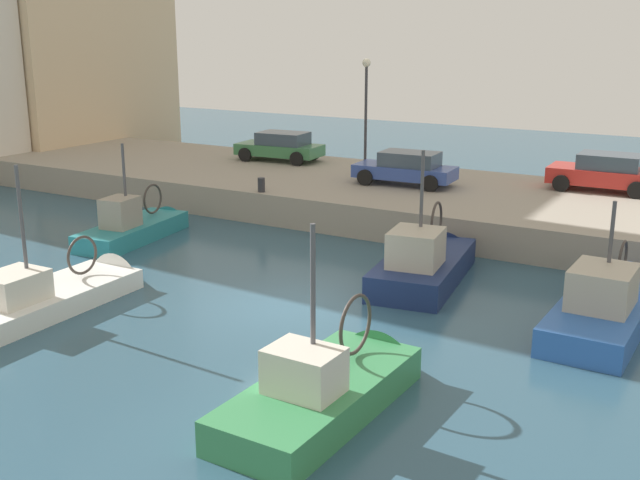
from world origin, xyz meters
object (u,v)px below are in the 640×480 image
parked_car_red (605,172)px  mooring_bollard_north (261,185)px  fishing_boat_green (330,400)px  fishing_boat_navy (426,273)px  fishing_boat_teal (139,234)px  parked_car_green (281,146)px  parked_car_blue (406,168)px  quay_streetlamp (366,97)px  fishing_boat_blue (608,314)px  fishing_boat_white (53,303)px

parked_car_red → mooring_bollard_north: parked_car_red is taller
fishing_boat_green → parked_car_red: 18.79m
fishing_boat_navy → mooring_bollard_north: bearing=68.2°
fishing_boat_teal → fishing_boat_green: 14.50m
parked_car_green → parked_car_blue: 7.81m
parked_car_green → mooring_bollard_north: bearing=-153.0°
parked_car_green → quay_streetlamp: quay_streetlamp is taller
fishing_boat_green → fishing_boat_teal: bearing=57.9°
mooring_bollard_north → quay_streetlamp: quay_streetlamp is taller
fishing_boat_blue → parked_car_red: fishing_boat_blue is taller
fishing_boat_white → parked_car_red: fishing_boat_white is taller
fishing_boat_green → mooring_bollard_north: fishing_boat_green is taller
fishing_boat_green → fishing_boat_navy: bearing=10.1°
fishing_boat_blue → fishing_boat_navy: bearing=81.7°
fishing_boat_teal → parked_car_red: fishing_boat_teal is taller
fishing_boat_white → fishing_boat_blue: bearing=-63.3°
fishing_boat_blue → fishing_boat_teal: bearing=90.1°
parked_car_red → mooring_bollard_north: 13.20m
fishing_boat_blue → parked_car_green: size_ratio=1.70×
parked_car_red → parked_car_blue: bearing=111.5°
fishing_boat_green → quay_streetlamp: bearing=25.0°
fishing_boat_green → mooring_bollard_north: size_ratio=10.71×
parked_car_blue → fishing_boat_teal: bearing=140.2°
parked_car_green → parked_car_blue: parked_car_green is taller
fishing_boat_blue → parked_car_blue: 12.51m
fishing_boat_blue → fishing_boat_white: fishing_boat_white is taller
fishing_boat_blue → fishing_boat_white: 14.71m
quay_streetlamp → fishing_boat_blue: bearing=-128.9°
fishing_boat_navy → fishing_boat_blue: (-0.79, -5.40, -0.00)m
fishing_boat_white → parked_car_green: fishing_boat_white is taller
fishing_boat_blue → parked_car_green: fishing_boat_blue is taller
parked_car_red → quay_streetlamp: size_ratio=0.84×
parked_car_blue → parked_car_green: bearing=72.8°
fishing_boat_navy → fishing_boat_green: (-8.54, -1.53, -0.05)m
parked_car_red → mooring_bollard_north: size_ratio=7.36×
fishing_boat_navy → fishing_boat_teal: fishing_boat_navy is taller
fishing_boat_blue → mooring_bollard_north: 14.26m
fishing_boat_teal → mooring_bollard_north: (4.11, -2.56, 1.34)m
fishing_boat_teal → fishing_boat_navy: bearing=-85.6°
fishing_boat_blue → mooring_bollard_north: (4.07, 13.60, 1.32)m
parked_car_red → quay_streetlamp: quay_streetlamp is taller
fishing_boat_blue → mooring_bollard_north: fishing_boat_blue is taller
fishing_boat_teal → parked_car_red: bearing=-51.7°
fishing_boat_blue → parked_car_blue: size_ratio=1.72×
fishing_boat_green → fishing_boat_blue: bearing=-26.6°
fishing_boat_green → fishing_boat_white: bearing=82.9°
fishing_boat_green → parked_car_blue: (15.85, 5.49, 1.77)m
fishing_boat_teal → parked_car_green: bearing=3.7°
fishing_boat_blue → fishing_boat_white: size_ratio=1.05×
fishing_boat_teal → parked_car_green: size_ratio=1.37×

